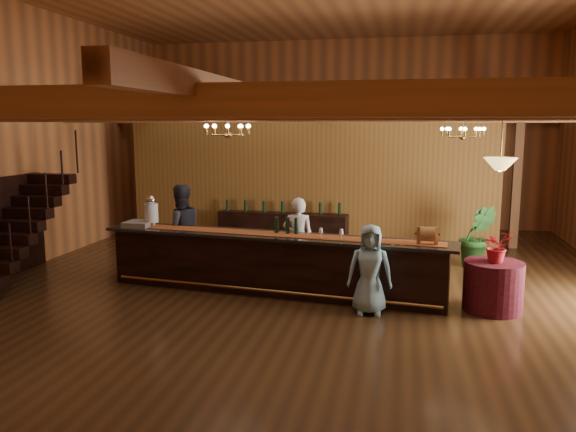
% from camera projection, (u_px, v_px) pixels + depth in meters
% --- Properties ---
extents(floor, '(14.00, 14.00, 0.00)m').
position_uv_depth(floor, '(303.00, 288.00, 10.47)').
color(floor, '#412915').
rests_on(floor, ground).
extents(wall_back, '(12.00, 0.10, 5.50)m').
position_uv_depth(wall_back, '(343.00, 134.00, 16.80)').
color(wall_back, '#B56937').
rests_on(wall_back, floor).
extents(wall_front, '(12.00, 0.10, 5.50)m').
position_uv_depth(wall_front, '(97.00, 169.00, 3.26)').
color(wall_front, '#B56937').
rests_on(wall_front, floor).
extents(wall_left, '(0.10, 14.00, 5.50)m').
position_uv_depth(wall_left, '(8.00, 138.00, 11.20)').
color(wall_left, '#B56937').
rests_on(wall_left, floor).
extents(beam_grid, '(11.90, 13.90, 0.39)m').
position_uv_depth(beam_grid, '(308.00, 112.00, 10.44)').
color(beam_grid, '#A5633B').
rests_on(beam_grid, wall_left).
extents(support_posts, '(9.20, 10.20, 3.20)m').
position_uv_depth(support_posts, '(298.00, 207.00, 9.73)').
color(support_posts, '#A5633B').
rests_on(support_posts, floor).
extents(partition_wall, '(9.00, 0.18, 3.10)m').
position_uv_depth(partition_wall, '(308.00, 185.00, 13.71)').
color(partition_wall, brown).
rests_on(partition_wall, floor).
extents(staircase, '(1.00, 2.80, 2.00)m').
position_uv_depth(staircase, '(14.00, 232.00, 10.66)').
color(staircase, black).
rests_on(staircase, floor).
extents(backroom_boxes, '(4.10, 0.60, 1.10)m').
position_uv_depth(backroom_boxes, '(326.00, 214.00, 15.76)').
color(backroom_boxes, black).
rests_on(backroom_boxes, floor).
extents(tasting_bar, '(6.50, 1.56, 1.09)m').
position_uv_depth(tasting_bar, '(273.00, 263.00, 10.11)').
color(tasting_bar, black).
rests_on(tasting_bar, floor).
extents(beverage_dispenser, '(0.26, 0.26, 0.60)m').
position_uv_depth(beverage_dispenser, '(151.00, 211.00, 10.80)').
color(beverage_dispenser, silver).
rests_on(beverage_dispenser, tasting_bar).
extents(glass_rack_tray, '(0.50, 0.50, 0.10)m').
position_uv_depth(glass_rack_tray, '(139.00, 224.00, 10.81)').
color(glass_rack_tray, gray).
rests_on(glass_rack_tray, tasting_bar).
extents(raffle_drum, '(0.34, 0.24, 0.30)m').
position_uv_depth(raffle_drum, '(427.00, 234.00, 9.12)').
color(raffle_drum, '#A2693F').
rests_on(raffle_drum, tasting_bar).
extents(bar_bottle_0, '(0.07, 0.07, 0.30)m').
position_uv_depth(bar_bottle_0, '(276.00, 225.00, 10.11)').
color(bar_bottle_0, black).
rests_on(bar_bottle_0, tasting_bar).
extents(bar_bottle_1, '(0.07, 0.07, 0.30)m').
position_uv_depth(bar_bottle_1, '(288.00, 226.00, 10.04)').
color(bar_bottle_1, black).
rests_on(bar_bottle_1, tasting_bar).
extents(bar_bottle_2, '(0.07, 0.07, 0.30)m').
position_uv_depth(bar_bottle_2, '(296.00, 226.00, 9.99)').
color(bar_bottle_2, black).
rests_on(bar_bottle_2, tasting_bar).
extents(backbar_shelf, '(3.22, 0.73, 0.90)m').
position_uv_depth(backbar_shelf, '(282.00, 231.00, 13.74)').
color(backbar_shelf, black).
rests_on(backbar_shelf, floor).
extents(round_table, '(0.95, 0.95, 0.82)m').
position_uv_depth(round_table, '(493.00, 286.00, 9.14)').
color(round_table, '#511326').
rests_on(round_table, floor).
extents(chandelier_left, '(0.80, 0.80, 0.42)m').
position_uv_depth(chandelier_left, '(228.00, 129.00, 9.72)').
color(chandelier_left, '#A1793D').
rests_on(chandelier_left, beam_grid).
extents(chandelier_right, '(0.80, 0.80, 0.48)m').
position_uv_depth(chandelier_right, '(463.00, 132.00, 10.62)').
color(chandelier_right, '#A1793D').
rests_on(chandelier_right, beam_grid).
extents(pendant_lamp, '(0.52, 0.52, 0.90)m').
position_uv_depth(pendant_lamp, '(500.00, 164.00, 8.82)').
color(pendant_lamp, '#A1793D').
rests_on(pendant_lamp, beam_grid).
extents(bartender, '(0.62, 0.42, 1.65)m').
position_uv_depth(bartender, '(298.00, 240.00, 10.78)').
color(bartender, silver).
rests_on(bartender, floor).
extents(staff_second, '(1.14, 1.09, 1.85)m').
position_uv_depth(staff_second, '(181.00, 231.00, 11.16)').
color(staff_second, '#262732').
rests_on(staff_second, floor).
extents(guest, '(0.73, 0.49, 1.46)m').
position_uv_depth(guest, '(370.00, 269.00, 8.94)').
color(guest, '#7EAFC5').
rests_on(guest, floor).
extents(floor_plant, '(0.75, 0.61, 1.36)m').
position_uv_depth(floor_plant, '(477.00, 236.00, 11.92)').
color(floor_plant, '#1D491A').
rests_on(floor_plant, floor).
extents(table_flowers, '(0.60, 0.57, 0.53)m').
position_uv_depth(table_flowers, '(497.00, 246.00, 8.99)').
color(table_flowers, maroon).
rests_on(table_flowers, round_table).
extents(table_vase, '(0.19, 0.19, 0.32)m').
position_uv_depth(table_vase, '(495.00, 251.00, 9.15)').
color(table_vase, '#A1793D').
rests_on(table_vase, round_table).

